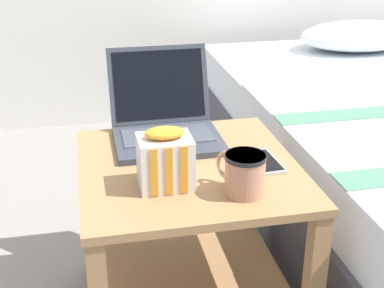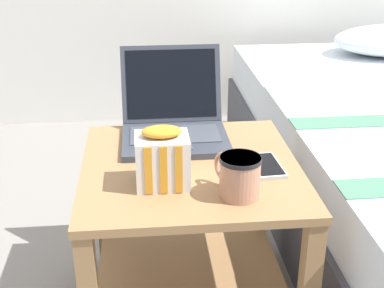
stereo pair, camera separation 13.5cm
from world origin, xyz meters
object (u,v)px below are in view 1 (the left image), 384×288
at_px(snack_bag, 165,160).
at_px(cell_phone, 264,162).
at_px(laptop, 165,122).
at_px(mug_front_left, 244,172).

height_order(snack_bag, cell_phone, snack_bag).
xyz_separation_m(laptop, mug_front_left, (0.13, -0.38, 0.01)).
xyz_separation_m(snack_bag, cell_phone, (0.28, 0.07, -0.07)).
xyz_separation_m(laptop, cell_phone, (0.23, -0.23, -0.04)).
bearing_deg(snack_bag, mug_front_left, -23.12).
bearing_deg(laptop, mug_front_left, -71.16).
height_order(laptop, mug_front_left, laptop).
distance_m(snack_bag, cell_phone, 0.29).
distance_m(mug_front_left, snack_bag, 0.19).
bearing_deg(cell_phone, snack_bag, -166.61).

